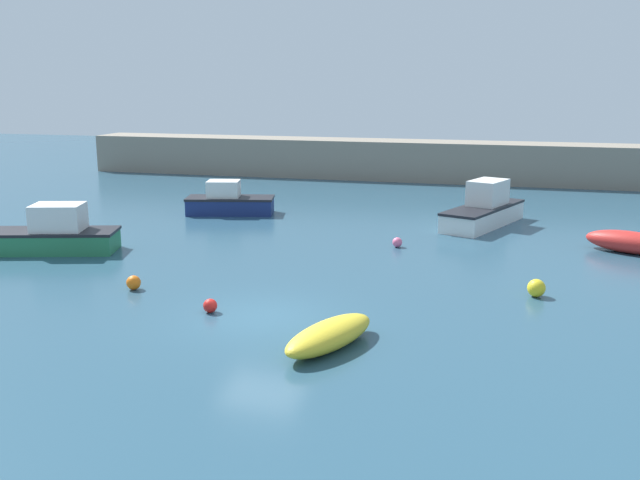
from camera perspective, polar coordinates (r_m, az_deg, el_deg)
name	(u,v)px	position (r m, az deg, el deg)	size (l,w,h in m)	color
ground_plane	(261,320)	(21.55, -4.73, -6.37)	(120.00, 120.00, 0.20)	#284C60
harbor_breakwater	(410,160)	(50.79, 7.19, 6.35)	(47.66, 3.40, 2.71)	gray
rowboat_white_midwater	(330,335)	(18.95, 0.77, -7.60)	(2.35, 3.68, 0.70)	yellow
motorboat_with_cabin	(229,202)	(37.75, -7.31, 3.05)	(4.83, 2.81, 1.76)	navy
motorboat_grey_hull	(53,235)	(31.15, -20.59, 0.41)	(5.70, 3.33, 1.98)	#287A4C
cabin_cruiser_white	(484,210)	(35.40, 13.01, 2.38)	(3.87, 6.30, 2.17)	white
rowboat_blue_near	(629,242)	(31.66, 23.50, -0.15)	(3.69, 2.57, 0.90)	red
mooring_buoy_pink	(397,242)	(30.24, 6.20, -0.18)	(0.42, 0.42, 0.42)	#EA668C
mooring_buoy_red	(210,306)	(21.99, -8.78, -5.22)	(0.43, 0.43, 0.43)	red
mooring_buoy_orange	(134,283)	(24.85, -14.69, -3.32)	(0.49, 0.49, 0.49)	orange
mooring_buoy_yellow	(536,288)	(24.29, 16.92, -3.70)	(0.59, 0.59, 0.59)	yellow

